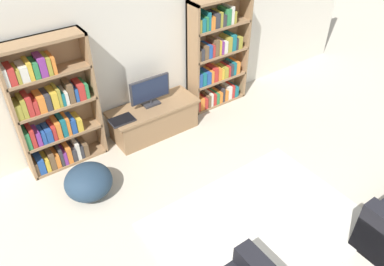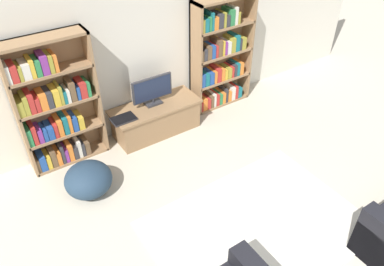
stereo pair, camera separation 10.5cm
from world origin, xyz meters
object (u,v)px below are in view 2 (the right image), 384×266
(bookshelf_right, at_px, (219,57))
(television, at_px, (152,90))
(bookshelf_left, at_px, (54,107))
(tv_stand, at_px, (156,118))
(laptop, at_px, (123,119))
(beanbag_ottoman, at_px, (88,180))

(bookshelf_right, height_order, television, bookshelf_right)
(bookshelf_left, xyz_separation_m, tv_stand, (1.33, -0.15, -0.59))
(bookshelf_left, bearing_deg, tv_stand, -6.51)
(bookshelf_left, relative_size, laptop, 5.30)
(bookshelf_right, bearing_deg, television, -175.49)
(bookshelf_right, bearing_deg, tv_stand, -173.16)
(bookshelf_left, relative_size, beanbag_ottoman, 3.05)
(bookshelf_left, height_order, beanbag_ottoman, bookshelf_left)
(bookshelf_left, distance_m, television, 1.34)
(bookshelf_left, xyz_separation_m, television, (1.33, -0.10, -0.14))
(laptop, bearing_deg, beanbag_ottoman, -143.56)
(tv_stand, relative_size, beanbag_ottoman, 2.28)
(bookshelf_left, bearing_deg, bookshelf_right, -0.04)
(bookshelf_right, bearing_deg, laptop, -172.79)
(bookshelf_left, bearing_deg, laptop, -15.95)
(television, bearing_deg, bookshelf_right, 4.51)
(tv_stand, xyz_separation_m, beanbag_ottoman, (-1.30, -0.64, -0.03))
(bookshelf_right, distance_m, laptop, 1.83)
(bookshelf_left, xyz_separation_m, beanbag_ottoman, (0.03, -0.79, -0.62))
(bookshelf_left, distance_m, tv_stand, 1.46)
(bookshelf_right, distance_m, beanbag_ottoman, 2.73)
(beanbag_ottoman, bearing_deg, tv_stand, 26.25)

